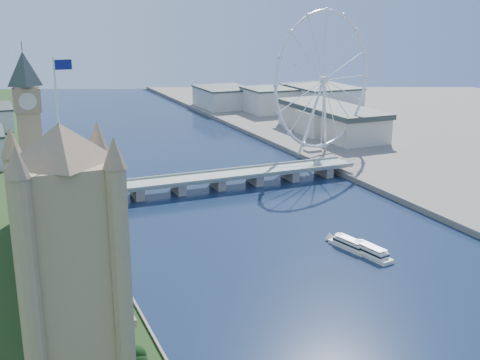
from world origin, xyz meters
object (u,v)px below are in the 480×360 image
london_eye (324,81)px  tour_boat_near (370,256)px  victoria_tower (72,289)px  tour_boat_far (349,248)px

london_eye → tour_boat_near: (-91.75, -206.46, -67.52)m
victoria_tower → tour_boat_far: 199.60m
tour_boat_far → tour_boat_near: bearing=-85.9°
victoria_tower → tour_boat_near: bearing=29.8°
london_eye → tour_boat_far: bearing=-116.4°
london_eye → tour_boat_near: london_eye is taller
victoria_tower → london_eye: (254.98, 300.08, 13.03)m
victoria_tower → tour_boat_far: victoria_tower is taller
victoria_tower → tour_boat_near: size_ratio=3.73×
tour_boat_far → london_eye: bearing=51.4°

